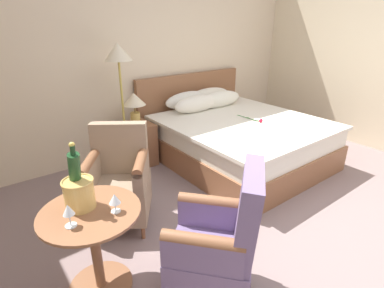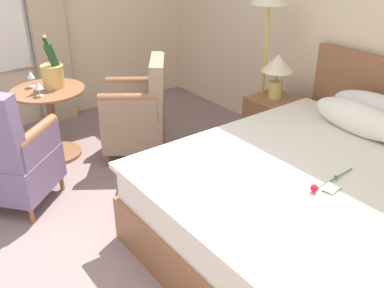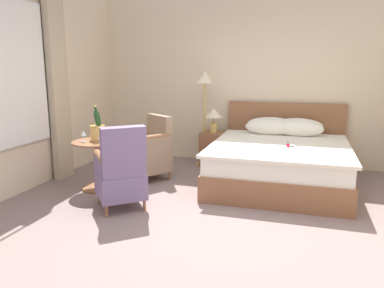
{
  "view_description": "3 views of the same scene",
  "coord_description": "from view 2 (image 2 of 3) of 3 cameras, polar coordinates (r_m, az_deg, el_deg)",
  "views": [
    {
      "loc": [
        -2.18,
        -1.1,
        1.83
      ],
      "look_at": [
        -0.41,
        1.22,
        0.62
      ],
      "focal_mm": 28.0,
      "sensor_mm": 36.0,
      "label": 1
    },
    {
      "loc": [
        2.01,
        -0.54,
        2.0
      ],
      "look_at": [
        -0.38,
        1.25,
        0.47
      ],
      "focal_mm": 40.0,
      "sensor_mm": 36.0,
      "label": 2
    },
    {
      "loc": [
        0.95,
        -3.75,
        1.67
      ],
      "look_at": [
        -0.53,
        1.15,
        0.6
      ],
      "focal_mm": 35.0,
      "sensor_mm": 36.0,
      "label": 3
    }
  ],
  "objects": [
    {
      "name": "wine_glass_near_edge",
      "position": [
        3.94,
        -19.77,
        7.3
      ],
      "size": [
        0.08,
        0.08,
        0.13
      ],
      "color": "white",
      "rests_on": "side_table_round"
    },
    {
      "name": "side_table_round",
      "position": [
        4.22,
        -18.15,
        3.24
      ],
      "size": [
        0.67,
        0.67,
        0.67
      ],
      "color": "brown",
      "rests_on": "ground"
    },
    {
      "name": "armchair_facing_bed",
      "position": [
        3.51,
        -23.11,
        -1.62
      ],
      "size": [
        0.76,
        0.77,
        1.02
      ],
      "color": "brown",
      "rests_on": "ground"
    },
    {
      "name": "bedside_lamp",
      "position": [
        3.97,
        11.32,
        10.02
      ],
      "size": [
        0.29,
        0.29,
        0.41
      ],
      "color": "tan",
      "rests_on": "nightstand"
    },
    {
      "name": "bed",
      "position": [
        3.06,
        17.77,
        -7.07
      ],
      "size": [
        1.91,
        2.2,
        1.07
      ],
      "color": "brown",
      "rests_on": "ground"
    },
    {
      "name": "wine_glass_near_bucket",
      "position": [
        4.2,
        -20.72,
        8.54
      ],
      "size": [
        0.07,
        0.07,
        0.15
      ],
      "color": "white",
      "rests_on": "side_table_round"
    },
    {
      "name": "armchair_by_window",
      "position": [
        4.04,
        -7.16,
        3.99
      ],
      "size": [
        0.77,
        0.78,
        0.95
      ],
      "color": "brown",
      "rests_on": "ground"
    },
    {
      "name": "nightstand",
      "position": [
        4.17,
        10.61,
        2.39
      ],
      "size": [
        0.43,
        0.42,
        0.57
      ],
      "color": "brown",
      "rests_on": "ground"
    },
    {
      "name": "floor_lamp_brass",
      "position": [
        3.97,
        10.19,
        16.92
      ],
      "size": [
        0.33,
        0.33,
        1.59
      ],
      "color": "gold",
      "rests_on": "ground"
    },
    {
      "name": "champagne_bucket",
      "position": [
        4.13,
        -18.08,
        9.1
      ],
      "size": [
        0.21,
        0.21,
        0.48
      ],
      "color": "tan",
      "rests_on": "side_table_round"
    }
  ]
}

